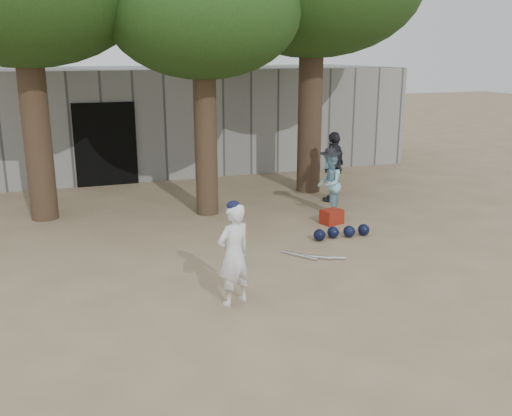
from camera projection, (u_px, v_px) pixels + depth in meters
name	position (u px, v px, depth m)	size (l,w,h in m)	color
ground	(241.00, 288.00, 8.66)	(70.00, 70.00, 0.00)	#937C5E
boy_player	(234.00, 255.00, 7.94)	(0.54, 0.35, 1.48)	white
spectator_blue	(329.00, 184.00, 12.38)	(0.68, 0.53, 1.39)	#83B7CB
spectator_dark	(334.00, 167.00, 13.51)	(0.98, 0.41, 1.67)	black
red_bag	(332.00, 217.00, 11.87)	(0.42, 0.32, 0.30)	maroon
back_building	(137.00, 118.00, 17.65)	(16.00, 5.24, 3.00)	gray
helmet_row	(342.00, 232.00, 10.98)	(1.19, 0.30, 0.23)	black
bat_pile	(312.00, 256.00, 9.93)	(0.92, 0.75, 0.06)	#B6B6BD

